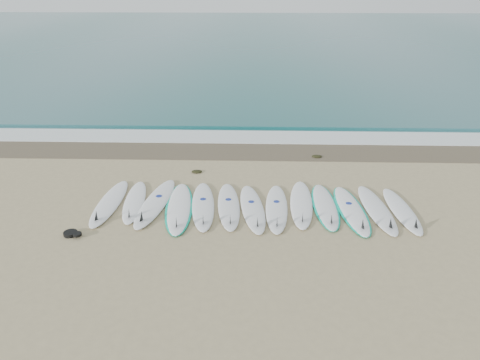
{
  "coord_description": "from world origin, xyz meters",
  "views": [
    {
      "loc": [
        -0.02,
        -10.75,
        5.61
      ],
      "look_at": [
        -0.36,
        0.81,
        0.4
      ],
      "focal_mm": 35.0,
      "sensor_mm": 36.0,
      "label": 1
    }
  ],
  "objects_px": {
    "surfboard_0": "(109,203)",
    "surfboard_12": "(403,211)",
    "surfboard_6": "(253,209)",
    "leash_coil": "(72,234)"
  },
  "relations": [
    {
      "from": "surfboard_6",
      "to": "surfboard_12",
      "type": "relative_size",
      "value": 1.06
    },
    {
      "from": "surfboard_0",
      "to": "leash_coil",
      "type": "distance_m",
      "value": 1.58
    },
    {
      "from": "surfboard_0",
      "to": "surfboard_12",
      "type": "distance_m",
      "value": 7.53
    },
    {
      "from": "leash_coil",
      "to": "surfboard_6",
      "type": "bearing_deg",
      "value": 17.67
    },
    {
      "from": "surfboard_12",
      "to": "leash_coil",
      "type": "height_order",
      "value": "surfboard_12"
    },
    {
      "from": "surfboard_6",
      "to": "leash_coil",
      "type": "bearing_deg",
      "value": -169.49
    },
    {
      "from": "surfboard_12",
      "to": "leash_coil",
      "type": "xyz_separation_m",
      "value": [
        -7.95,
        -1.33,
        -0.01
      ]
    },
    {
      "from": "surfboard_6",
      "to": "surfboard_12",
      "type": "distance_m",
      "value": 3.78
    },
    {
      "from": "surfboard_0",
      "to": "surfboard_6",
      "type": "relative_size",
      "value": 1.0
    },
    {
      "from": "surfboard_12",
      "to": "leash_coil",
      "type": "distance_m",
      "value": 8.06
    }
  ]
}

